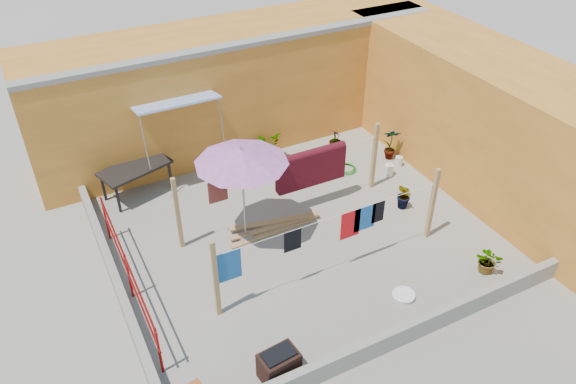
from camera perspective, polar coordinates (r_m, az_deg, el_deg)
The scene contains 20 objects.
ground at distance 12.76m, azimuth 1.15°, elevation -4.21°, with size 80.00×80.00×0.00m, color #9E998E.
wall_back at distance 15.71m, azimuth -5.40°, elevation 10.76°, with size 11.00×3.27×3.21m.
wall_right at distance 14.67m, azimuth 19.56°, elevation 6.85°, with size 2.40×9.00×3.20m, color orange.
parapet_front at distance 10.51m, azimuth 10.73°, elevation -14.37°, with size 8.30×0.16×0.44m, color gray.
parapet_left at distance 11.72m, azimuth -16.93°, elevation -9.06°, with size 0.16×7.30×0.44m, color gray.
red_railing at distance 11.25m, azimuth -16.00°, elevation -7.56°, with size 0.05×4.20×1.10m.
clothesline_rig at distance 12.69m, azimuth 2.23°, elevation 1.49°, with size 5.09×2.35×1.80m.
patio_umbrella at distance 11.44m, azimuth -4.77°, elevation 3.59°, with size 2.34×2.34×2.37m.
outdoor_table at distance 14.08m, azimuth -15.27°, elevation 2.23°, with size 1.86×1.31×0.79m.
lumber_pile at distance 12.83m, azimuth -1.44°, elevation -3.56°, with size 2.26×0.62×0.14m.
brazier at distance 9.90m, azimuth -0.92°, elevation -17.16°, with size 0.70×0.50×0.59m.
white_basin at distance 11.52m, azimuth 11.68°, elevation -10.21°, with size 0.47×0.47×0.08m.
water_jug_a at distance 14.81m, azimuth 10.21°, elevation 2.23°, with size 0.23×0.23×0.36m.
water_jug_b at distance 15.26m, azimuth 11.19°, elevation 3.09°, with size 0.20×0.20×0.31m.
green_hose at distance 14.93m, azimuth 5.92°, elevation 2.39°, with size 0.56×0.56×0.08m.
plant_back_a at distance 15.12m, azimuth -2.25°, elevation 4.68°, with size 0.73×0.63×0.81m, color #1E611B.
plant_back_b at distance 15.64m, azimuth 4.83°, elevation 5.32°, with size 0.35×0.35×0.63m, color #1E611B.
plant_right_a at distance 15.36m, azimuth 10.41°, elevation 4.89°, with size 0.50×0.34×0.94m, color #1E611B.
plant_right_b at distance 13.56m, azimuth 11.74°, elevation -0.40°, with size 0.40×0.32×0.72m, color #1E611B.
plant_right_c at distance 12.34m, azimuth 19.69°, elevation -6.58°, with size 0.53×0.46×0.59m, color #1E611B.
Camera 1 is at (-4.72, -8.59, 8.17)m, focal length 35.00 mm.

